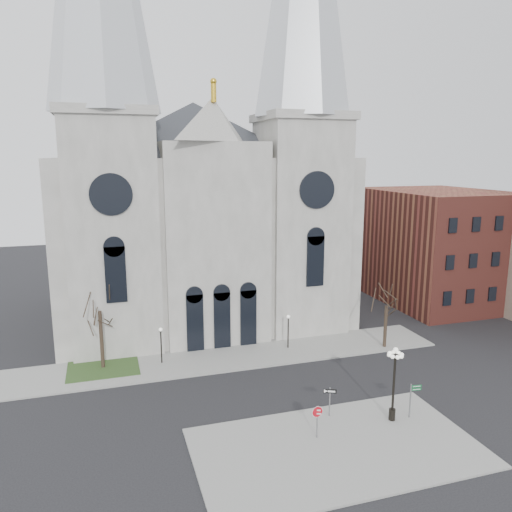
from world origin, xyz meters
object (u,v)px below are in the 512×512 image
object	(u,v)px
stop_sign	(317,415)
globe_lamp	(394,375)
street_name_sign	(412,398)
one_way_sign	(330,397)

from	to	relation	value
stop_sign	globe_lamp	distance (m)	6.18
stop_sign	street_name_sign	world-z (taller)	street_name_sign
globe_lamp	stop_sign	bearing A→B (deg)	-175.50
stop_sign	one_way_sign	bearing A→B (deg)	68.94
stop_sign	street_name_sign	xyz separation A→B (m)	(7.36, 0.40, -0.15)
one_way_sign	street_name_sign	world-z (taller)	street_name_sign
globe_lamp	one_way_sign	distance (m)	4.72
one_way_sign	street_name_sign	xyz separation A→B (m)	(5.38, -1.88, 0.01)
stop_sign	globe_lamp	size ratio (longest dim) A/B	0.42
stop_sign	street_name_sign	size ratio (longest dim) A/B	0.89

